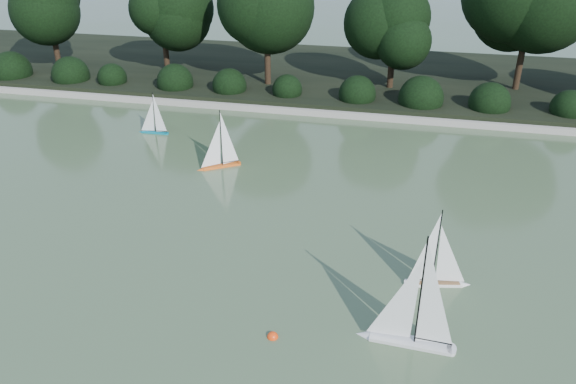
{
  "coord_description": "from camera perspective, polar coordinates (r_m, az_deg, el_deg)",
  "views": [
    {
      "loc": [
        1.73,
        -6.87,
        5.59
      ],
      "look_at": [
        -0.4,
        2.49,
        0.7
      ],
      "focal_mm": 35.0,
      "sensor_mm": 36.0,
      "label": 1
    }
  ],
  "objects": [
    {
      "name": "tree_line",
      "position": [
        18.55,
        11.64,
        17.34
      ],
      "size": [
        26.31,
        3.93,
        4.39
      ],
      "color": "black",
      "rests_on": "ground"
    },
    {
      "name": "sailboat_teal",
      "position": [
        15.99,
        -13.66,
        6.5
      ],
      "size": [
        0.9,
        0.16,
        1.23
      ],
      "color": "#067085",
      "rests_on": "ground"
    },
    {
      "name": "pond_coping",
      "position": [
        16.89,
        6.29,
        7.84
      ],
      "size": [
        40.0,
        0.35,
        0.18
      ],
      "primitive_type": "cube",
      "color": "gray",
      "rests_on": "ground"
    },
    {
      "name": "race_buoy",
      "position": [
        8.44,
        -1.57,
        -14.51
      ],
      "size": [
        0.16,
        0.16,
        0.16
      ],
      "primitive_type": "sphere",
      "color": "#FF3F0D",
      "rests_on": "ground"
    },
    {
      "name": "far_bank",
      "position": [
        20.68,
        7.71,
        11.52
      ],
      "size": [
        40.0,
        8.0,
        0.3
      ],
      "primitive_type": "cube",
      "color": "black",
      "rests_on": "ground"
    },
    {
      "name": "ground",
      "position": [
        9.03,
        -1.06,
        -11.27
      ],
      "size": [
        80.0,
        80.0,
        0.0
      ],
      "primitive_type": "plane",
      "color": "#3A4B2D",
      "rests_on": "ground"
    },
    {
      "name": "shrub_hedge",
      "position": [
        17.63,
        6.72,
        9.87
      ],
      "size": [
        29.1,
        1.1,
        1.1
      ],
      "color": "black",
      "rests_on": "ground"
    },
    {
      "name": "sailboat_white_a",
      "position": [
        8.32,
        11.72,
        -13.13
      ],
      "size": [
        1.43,
        0.3,
        1.95
      ],
      "color": "silver",
      "rests_on": "ground"
    },
    {
      "name": "sailboat_white_b",
      "position": [
        9.62,
        15.26,
        -7.92
      ],
      "size": [
        1.12,
        0.4,
        1.52
      ],
      "color": "white",
      "rests_on": "ground"
    },
    {
      "name": "sailboat_orange",
      "position": [
        13.5,
        -7.2,
        3.42
      ],
      "size": [
        0.98,
        0.75,
        1.51
      ],
      "color": "orange",
      "rests_on": "ground"
    }
  ]
}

